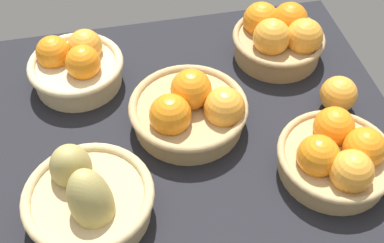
% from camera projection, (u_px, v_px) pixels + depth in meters
% --- Properties ---
extents(market_tray, '(0.84, 0.72, 0.03)m').
position_uv_depth(market_tray, '(194.00, 129.00, 1.04)').
color(market_tray, black).
rests_on(market_tray, ground).
extents(basket_center, '(0.24, 0.24, 0.12)m').
position_uv_depth(basket_center, '(191.00, 110.00, 1.00)').
color(basket_center, tan).
rests_on(basket_center, market_tray).
extents(basket_far_right, '(0.21, 0.21, 0.12)m').
position_uv_depth(basket_far_right, '(279.00, 37.00, 1.14)').
color(basket_far_right, tan).
rests_on(basket_far_right, market_tray).
extents(basket_near_right, '(0.22, 0.22, 0.11)m').
position_uv_depth(basket_near_right, '(337.00, 156.00, 0.92)').
color(basket_near_right, tan).
rests_on(basket_near_right, market_tray).
extents(basket_far_left, '(0.21, 0.21, 0.11)m').
position_uv_depth(basket_far_left, '(76.00, 65.00, 1.08)').
color(basket_far_left, '#D3BC8C').
rests_on(basket_far_left, market_tray).
extents(basket_near_left_pears, '(0.23, 0.23, 0.15)m').
position_uv_depth(basket_near_left_pears, '(88.00, 197.00, 0.86)').
color(basket_near_left_pears, tan).
rests_on(basket_near_left_pears, market_tray).
extents(loose_orange_front_gap, '(0.08, 0.08, 0.08)m').
position_uv_depth(loose_orange_front_gap, '(339.00, 94.00, 1.03)').
color(loose_orange_front_gap, '#F49E33').
rests_on(loose_orange_front_gap, market_tray).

